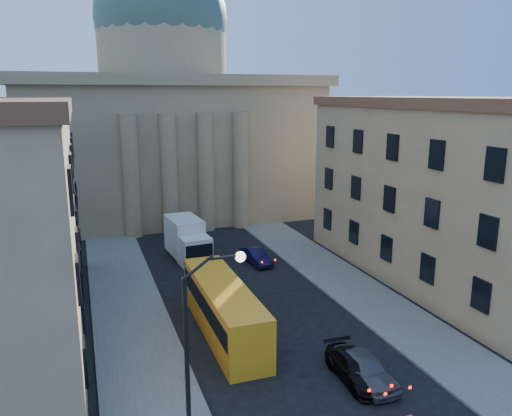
{
  "coord_description": "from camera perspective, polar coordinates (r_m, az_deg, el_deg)",
  "views": [
    {
      "loc": [
        -10.99,
        -10.1,
        14.98
      ],
      "look_at": [
        -0.79,
        18.51,
        7.98
      ],
      "focal_mm": 35.0,
      "sensor_mm": 36.0,
      "label": 1
    }
  ],
  "objects": [
    {
      "name": "city_bus",
      "position": [
        32.29,
        -3.74,
        -11.25
      ],
      "size": [
        2.72,
        11.57,
        3.26
      ],
      "rotation": [
        0.0,
        0.0,
        -0.0
      ],
      "color": "orange",
      "rests_on": "ground"
    },
    {
      "name": "building_right",
      "position": [
        43.26,
        21.14,
        2.03
      ],
      "size": [
        11.6,
        26.6,
        14.7
      ],
      "color": "tan",
      "rests_on": "ground"
    },
    {
      "name": "street_lamp",
      "position": [
        20.93,
        -6.5,
        -14.72
      ],
      "size": [
        2.62,
        0.44,
        8.83
      ],
      "color": "black",
      "rests_on": "ground"
    },
    {
      "name": "sidewalk_right",
      "position": [
        37.31,
        14.1,
        -10.99
      ],
      "size": [
        5.0,
        60.0,
        0.15
      ],
      "primitive_type": "cube",
      "color": "#5D5A55",
      "rests_on": "ground"
    },
    {
      "name": "car_right_mid",
      "position": [
        28.41,
        11.34,
        -17.53
      ],
      "size": [
        2.01,
        4.74,
        1.36
      ],
      "primitive_type": "imported",
      "rotation": [
        0.0,
        0.0,
        -0.02
      ],
      "color": "black",
      "rests_on": "ground"
    },
    {
      "name": "church",
      "position": [
        66.56,
        -10.25,
        10.1
      ],
      "size": [
        68.02,
        28.76,
        36.6
      ],
      "color": "olive",
      "rests_on": "ground"
    },
    {
      "name": "box_truck",
      "position": [
        46.52,
        -7.83,
        -3.69
      ],
      "size": [
        3.23,
        6.89,
        3.67
      ],
      "rotation": [
        0.0,
        0.0,
        0.1
      ],
      "color": "silver",
      "rests_on": "ground"
    },
    {
      "name": "sidewalk_left",
      "position": [
        31.91,
        -13.32,
        -15.25
      ],
      "size": [
        5.0,
        60.0,
        0.15
      ],
      "primitive_type": "cube",
      "color": "#5D5A55",
      "rests_on": "ground"
    },
    {
      "name": "car_right_far",
      "position": [
        28.31,
        12.37,
        -17.47
      ],
      "size": [
        2.01,
        4.63,
        1.55
      ],
      "primitive_type": "imported",
      "rotation": [
        0.0,
        0.0,
        0.04
      ],
      "color": "#505055",
      "rests_on": "ground"
    },
    {
      "name": "car_right_distant",
      "position": [
        45.04,
        0.02,
        -5.52
      ],
      "size": [
        1.93,
        4.33,
        1.38
      ],
      "primitive_type": "imported",
      "rotation": [
        0.0,
        0.0,
        0.11
      ],
      "color": "black",
      "rests_on": "ground"
    }
  ]
}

